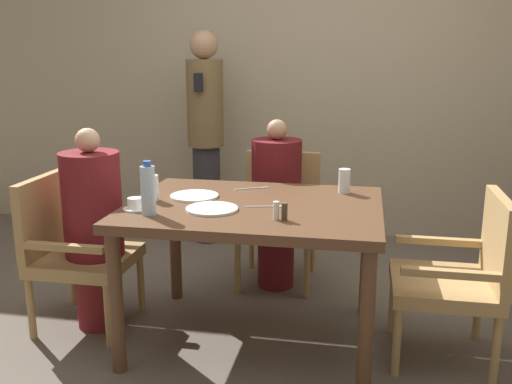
# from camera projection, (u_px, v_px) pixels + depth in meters

# --- Properties ---
(ground_plane) EXTENTS (16.00, 16.00, 0.00)m
(ground_plane) POSITION_uv_depth(u_px,v_px,m) (254.00, 338.00, 3.10)
(ground_plane) COLOR #60564C
(wall_back) EXTENTS (8.00, 0.06, 2.80)m
(wall_back) POSITION_uv_depth(u_px,v_px,m) (300.00, 67.00, 4.66)
(wall_back) COLOR tan
(wall_back) RESTS_ON ground_plane
(dining_table) EXTENTS (1.29, 0.99, 0.76)m
(dining_table) POSITION_uv_depth(u_px,v_px,m) (254.00, 221.00, 2.94)
(dining_table) COLOR brown
(dining_table) RESTS_ON ground_plane
(chair_left_side) EXTENTS (0.51, 0.51, 0.86)m
(chair_left_side) POSITION_uv_depth(u_px,v_px,m) (72.00, 246.00, 3.18)
(chair_left_side) COLOR #A88451
(chair_left_side) RESTS_ON ground_plane
(diner_in_left_chair) EXTENTS (0.32, 0.32, 1.13)m
(diner_in_left_chair) POSITION_uv_depth(u_px,v_px,m) (94.00, 228.00, 3.13)
(diner_in_left_chair) COLOR maroon
(diner_in_left_chair) RESTS_ON ground_plane
(chair_far_side) EXTENTS (0.51, 0.51, 0.86)m
(chair_far_side) POSITION_uv_depth(u_px,v_px,m) (279.00, 213.00, 3.84)
(chair_far_side) COLOR #A88451
(chair_far_side) RESTS_ON ground_plane
(diner_in_far_chair) EXTENTS (0.32, 0.32, 1.11)m
(diner_in_far_chair) POSITION_uv_depth(u_px,v_px,m) (276.00, 203.00, 3.68)
(diner_in_far_chair) COLOR #5B1419
(diner_in_far_chair) RESTS_ON ground_plane
(chair_right_side) EXTENTS (0.51, 0.51, 0.86)m
(chair_right_side) POSITION_uv_depth(u_px,v_px,m) (461.00, 272.00, 2.80)
(chair_right_side) COLOR #A88451
(chair_right_side) RESTS_ON ground_plane
(standing_host) EXTENTS (0.29, 0.32, 1.68)m
(standing_host) POSITION_uv_depth(u_px,v_px,m) (206.00, 132.00, 4.51)
(standing_host) COLOR #2D2D33
(standing_host) RESTS_ON ground_plane
(plate_main_left) EXTENTS (0.26, 0.26, 0.01)m
(plate_main_left) POSITION_uv_depth(u_px,v_px,m) (212.00, 209.00, 2.81)
(plate_main_left) COLOR white
(plate_main_left) RESTS_ON dining_table
(plate_main_right) EXTENTS (0.26, 0.26, 0.01)m
(plate_main_right) POSITION_uv_depth(u_px,v_px,m) (194.00, 196.00, 3.06)
(plate_main_right) COLOR white
(plate_main_right) RESTS_ON dining_table
(teacup_with_saucer) EXTENTS (0.12, 0.12, 0.06)m
(teacup_with_saucer) POSITION_uv_depth(u_px,v_px,m) (135.00, 205.00, 2.81)
(teacup_with_saucer) COLOR white
(teacup_with_saucer) RESTS_ON dining_table
(water_bottle) EXTENTS (0.07, 0.07, 0.26)m
(water_bottle) POSITION_uv_depth(u_px,v_px,m) (148.00, 190.00, 2.70)
(water_bottle) COLOR silver
(water_bottle) RESTS_ON dining_table
(glass_tall_near) EXTENTS (0.07, 0.07, 0.13)m
(glass_tall_near) POSITION_uv_depth(u_px,v_px,m) (153.00, 188.00, 2.98)
(glass_tall_near) COLOR silver
(glass_tall_near) RESTS_ON dining_table
(glass_tall_mid) EXTENTS (0.07, 0.07, 0.13)m
(glass_tall_mid) POSITION_uv_depth(u_px,v_px,m) (344.00, 181.00, 3.13)
(glass_tall_mid) COLOR silver
(glass_tall_mid) RESTS_ON dining_table
(salt_shaker) EXTENTS (0.03, 0.03, 0.09)m
(salt_shaker) POSITION_uv_depth(u_px,v_px,m) (276.00, 211.00, 2.63)
(salt_shaker) COLOR white
(salt_shaker) RESTS_ON dining_table
(pepper_shaker) EXTENTS (0.03, 0.03, 0.08)m
(pepper_shaker) POSITION_uv_depth(u_px,v_px,m) (284.00, 212.00, 2.63)
(pepper_shaker) COLOR #4C3D2D
(pepper_shaker) RESTS_ON dining_table
(fork_beside_plate) EXTENTS (0.19, 0.06, 0.00)m
(fork_beside_plate) POSITION_uv_depth(u_px,v_px,m) (268.00, 206.00, 2.86)
(fork_beside_plate) COLOR silver
(fork_beside_plate) RESTS_ON dining_table
(knife_beside_plate) EXTENTS (0.18, 0.11, 0.00)m
(knife_beside_plate) POSITION_uv_depth(u_px,v_px,m) (254.00, 188.00, 3.24)
(knife_beside_plate) COLOR silver
(knife_beside_plate) RESTS_ON dining_table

